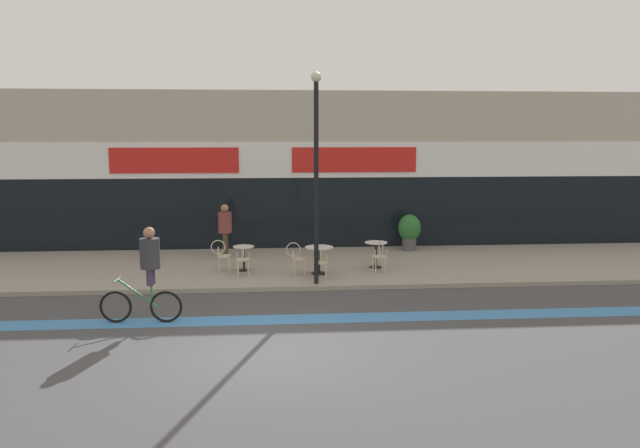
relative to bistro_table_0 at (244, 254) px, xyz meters
The scene contains 16 objects.
ground_plane 6.55m from the bistro_table_0, 84.51° to the right, with size 120.00×120.00×0.00m, color #424244.
sidewalk_slab 1.13m from the bistro_table_0, 50.69° to the left, with size 40.00×5.50×0.12m, color gray.
storefront_facade 5.89m from the bistro_table_0, 83.51° to the left, with size 40.00×4.06×5.43m.
bike_lane_stripe 4.50m from the bistro_table_0, 81.97° to the right, with size 36.00×0.70×0.01m, color #3D7AB7.
bistro_table_0 is the anchor object (origin of this frame).
bistro_table_1 2.18m from the bistro_table_0, 14.79° to the right, with size 0.79×0.79×0.76m.
bistro_table_2 3.82m from the bistro_table_0, ahead, with size 0.66×0.66×0.76m.
cafe_chair_0_near 0.63m from the bistro_table_0, 89.30° to the right, with size 0.44×0.59×0.90m.
cafe_chair_0_side 0.63m from the bistro_table_0, behind, with size 0.58×0.42×0.90m.
cafe_chair_1_near 2.41m from the bistro_table_0, 29.37° to the right, with size 0.44×0.59×0.90m.
cafe_chair_1_side 1.59m from the bistro_table_0, 20.70° to the right, with size 0.58×0.42×0.90m.
cafe_chair_2_near 3.86m from the bistro_table_0, ahead, with size 0.44×0.59×0.90m.
planter_pot 6.08m from the bistro_table_0, 27.17° to the left, with size 0.75×0.75×1.21m.
lamp_post 3.67m from the bistro_table_0, 41.15° to the right, with size 0.26×0.26×5.40m.
cyclist_0 4.80m from the bistro_table_0, 112.62° to the right, with size 1.76×0.51×2.06m.
pedestrian_near_end 2.33m from the bistro_table_0, 107.04° to the left, with size 0.46×0.46×1.67m.
Camera 1 is at (0.15, -11.04, 4.00)m, focal length 35.00 mm.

